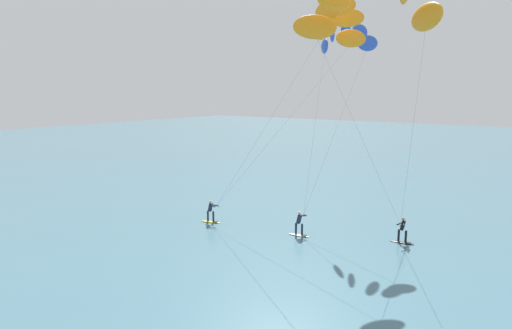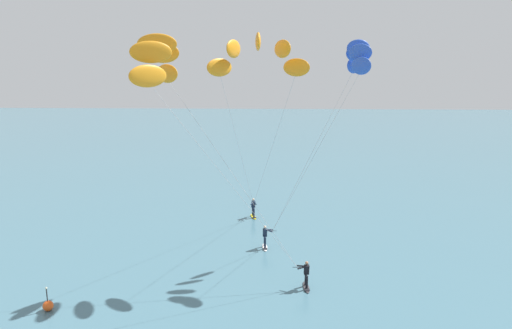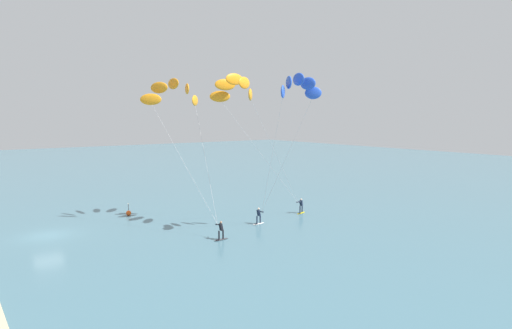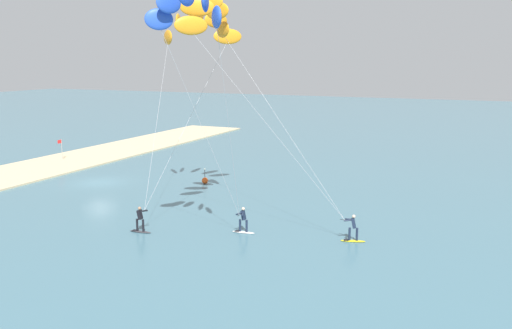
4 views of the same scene
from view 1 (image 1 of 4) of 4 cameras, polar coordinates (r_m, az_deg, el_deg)
kitesurfer_nearshore at (r=33.00m, az=11.48°, el=15.13°), size 7.05×4.68×14.54m
kitesurfer_mid_water at (r=20.49m, az=14.73°, el=18.55°), size 9.58×6.63×14.60m
kitesurfer_far_out at (r=26.63m, az=10.04°, el=17.15°), size 6.35×11.29×14.87m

